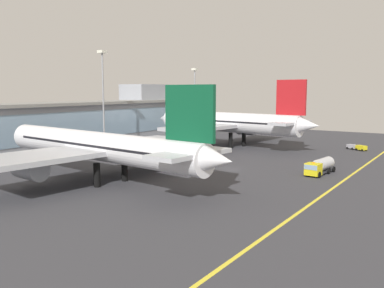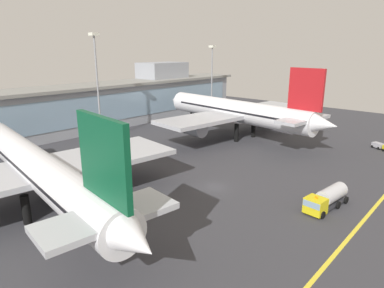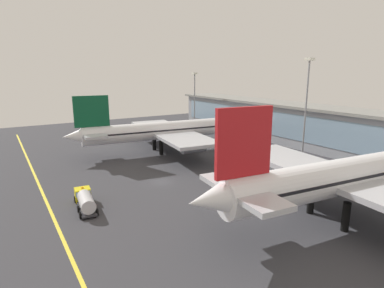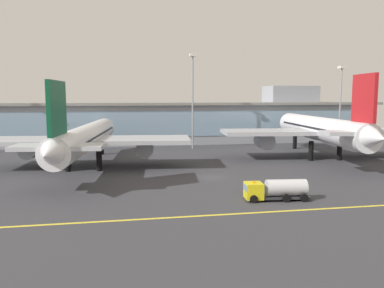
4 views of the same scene
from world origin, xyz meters
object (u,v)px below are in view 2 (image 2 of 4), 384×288
at_px(airliner_near_left, 37,168).
at_px(fuel_tanker_truck, 326,199).
at_px(airliner_near_right, 236,112).
at_px(apron_light_mast_west, 97,73).
at_px(baggage_tug_near, 384,147).
at_px(apron_light_mast_east, 212,70).

distance_m(airliner_near_left, fuel_tanker_truck, 41.28).
distance_m(airliner_near_right, fuel_tanker_truck, 42.11).
bearing_deg(apron_light_mast_west, baggage_tug_near, -54.67).
bearing_deg(baggage_tug_near, airliner_near_right, -130.18).
bearing_deg(airliner_near_right, apron_light_mast_east, -32.72).
relative_size(airliner_near_right, apron_light_mast_west, 2.07).
distance_m(fuel_tanker_truck, baggage_tug_near, 37.80).
height_order(airliner_near_left, fuel_tanker_truck, airliner_near_left).
bearing_deg(airliner_near_left, airliner_near_right, -80.20).
bearing_deg(apron_light_mast_east, airliner_near_right, -129.00).
relative_size(airliner_near_left, fuel_tanker_truck, 6.16).
height_order(airliner_near_left, airliner_near_right, airliner_near_right).
bearing_deg(apron_light_mast_east, fuel_tanker_truck, -127.78).
height_order(fuel_tanker_truck, apron_light_mast_west, apron_light_mast_west).
height_order(fuel_tanker_truck, apron_light_mast_east, apron_light_mast_east).
xyz_separation_m(fuel_tanker_truck, baggage_tug_near, (37.77, 1.36, -0.72)).
bearing_deg(airliner_near_left, fuel_tanker_truck, -131.40).
bearing_deg(apron_light_mast_east, airliner_near_left, -159.53).
height_order(airliner_near_left, apron_light_mast_west, apron_light_mast_west).
relative_size(airliner_near_right, fuel_tanker_truck, 5.78).
relative_size(apron_light_mast_west, apron_light_mast_east, 1.11).
distance_m(baggage_tug_near, apron_light_mast_east, 58.19).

